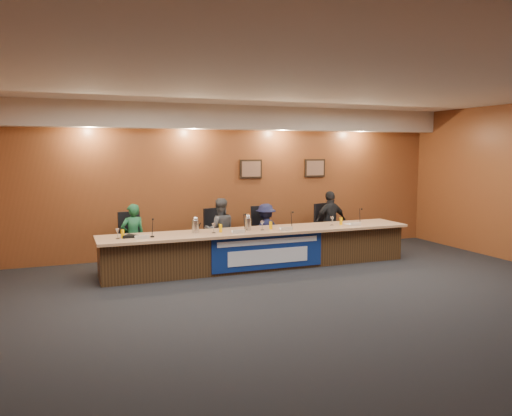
# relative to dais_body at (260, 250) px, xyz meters

# --- Properties ---
(floor) EXTENTS (10.00, 10.00, 0.00)m
(floor) POSITION_rel_dais_body_xyz_m (0.00, -2.40, -0.35)
(floor) COLOR black
(floor) RESTS_ON ground
(ceiling) EXTENTS (10.00, 8.00, 0.04)m
(ceiling) POSITION_rel_dais_body_xyz_m (0.00, -2.40, 2.85)
(ceiling) COLOR silver
(ceiling) RESTS_ON wall_back
(wall_back) EXTENTS (10.00, 0.04, 3.20)m
(wall_back) POSITION_rel_dais_body_xyz_m (0.00, 1.60, 1.25)
(wall_back) COLOR brown
(wall_back) RESTS_ON floor
(soffit) EXTENTS (10.00, 0.50, 0.50)m
(soffit) POSITION_rel_dais_body_xyz_m (0.00, 1.35, 2.60)
(soffit) COLOR beige
(soffit) RESTS_ON wall_back
(dais_body) EXTENTS (6.00, 0.80, 0.70)m
(dais_body) POSITION_rel_dais_body_xyz_m (0.00, 0.00, 0.00)
(dais_body) COLOR #3F2916
(dais_body) RESTS_ON floor
(dais_top) EXTENTS (6.10, 0.95, 0.05)m
(dais_top) POSITION_rel_dais_body_xyz_m (0.00, -0.05, 0.38)
(dais_top) COLOR tan
(dais_top) RESTS_ON dais_body
(banner) EXTENTS (2.20, 0.02, 0.65)m
(banner) POSITION_rel_dais_body_xyz_m (0.00, -0.41, 0.03)
(banner) COLOR navy
(banner) RESTS_ON dais_body
(banner_text_upper) EXTENTS (2.00, 0.01, 0.10)m
(banner_text_upper) POSITION_rel_dais_body_xyz_m (0.00, -0.43, 0.23)
(banner_text_upper) COLOR silver
(banner_text_upper) RESTS_ON banner
(banner_text_lower) EXTENTS (1.60, 0.01, 0.28)m
(banner_text_lower) POSITION_rel_dais_body_xyz_m (0.00, -0.43, -0.05)
(banner_text_lower) COLOR silver
(banner_text_lower) RESTS_ON banner
(wall_photo_left) EXTENTS (0.52, 0.04, 0.42)m
(wall_photo_left) POSITION_rel_dais_body_xyz_m (0.40, 1.57, 1.50)
(wall_photo_left) COLOR black
(wall_photo_left) RESTS_ON wall_back
(wall_photo_right) EXTENTS (0.52, 0.04, 0.42)m
(wall_photo_right) POSITION_rel_dais_body_xyz_m (2.00, 1.57, 1.50)
(wall_photo_right) COLOR black
(wall_photo_right) RESTS_ON wall_back
(panelist_a) EXTENTS (0.51, 0.38, 1.26)m
(panelist_a) POSITION_rel_dais_body_xyz_m (-2.31, 0.74, 0.28)
(panelist_a) COLOR #18542E
(panelist_a) RESTS_ON floor
(panelist_b) EXTENTS (0.71, 0.59, 1.30)m
(panelist_b) POSITION_rel_dais_body_xyz_m (-0.59, 0.74, 0.30)
(panelist_b) COLOR #47484B
(panelist_b) RESTS_ON floor
(panelist_c) EXTENTS (0.80, 0.54, 1.15)m
(panelist_c) POSITION_rel_dais_body_xyz_m (0.42, 0.74, 0.23)
(panelist_c) COLOR #151839
(panelist_c) RESTS_ON floor
(panelist_d) EXTENTS (0.84, 0.42, 1.37)m
(panelist_d) POSITION_rel_dais_body_xyz_m (1.97, 0.74, 0.34)
(panelist_d) COLOR black
(panelist_d) RESTS_ON floor
(office_chair_a) EXTENTS (0.54, 0.54, 0.08)m
(office_chair_a) POSITION_rel_dais_body_xyz_m (-2.31, 0.84, 0.13)
(office_chair_a) COLOR black
(office_chair_a) RESTS_ON floor
(office_chair_b) EXTENTS (0.59, 0.59, 0.08)m
(office_chair_b) POSITION_rel_dais_body_xyz_m (-0.59, 0.84, 0.13)
(office_chair_b) COLOR black
(office_chair_b) RESTS_ON floor
(office_chair_c) EXTENTS (0.48, 0.48, 0.08)m
(office_chair_c) POSITION_rel_dais_body_xyz_m (0.42, 0.84, 0.13)
(office_chair_c) COLOR black
(office_chair_c) RESTS_ON floor
(office_chair_d) EXTENTS (0.60, 0.60, 0.08)m
(office_chair_d) POSITION_rel_dais_body_xyz_m (1.97, 0.84, 0.13)
(office_chair_d) COLOR black
(office_chair_d) RESTS_ON floor
(nameplate_a) EXTENTS (0.24, 0.08, 0.10)m
(nameplate_a) POSITION_rel_dais_body_xyz_m (-2.29, -0.29, 0.45)
(nameplate_a) COLOR white
(nameplate_a) RESTS_ON dais_top
(microphone_a) EXTENTS (0.07, 0.07, 0.02)m
(microphone_a) POSITION_rel_dais_body_xyz_m (-2.09, -0.14, 0.41)
(microphone_a) COLOR black
(microphone_a) RESTS_ON dais_top
(juice_glass_a) EXTENTS (0.06, 0.06, 0.15)m
(juice_glass_a) POSITION_rel_dais_body_xyz_m (-2.59, -0.06, 0.47)
(juice_glass_a) COLOR #FFB500
(juice_glass_a) RESTS_ON dais_top
(water_glass_a) EXTENTS (0.08, 0.08, 0.18)m
(water_glass_a) POSITION_rel_dais_body_xyz_m (-2.68, -0.11, 0.49)
(water_glass_a) COLOR silver
(water_glass_a) RESTS_ON dais_top
(nameplate_b) EXTENTS (0.24, 0.08, 0.10)m
(nameplate_b) POSITION_rel_dais_body_xyz_m (-0.55, -0.33, 0.45)
(nameplate_b) COLOR white
(nameplate_b) RESTS_ON dais_top
(microphone_b) EXTENTS (0.07, 0.07, 0.02)m
(microphone_b) POSITION_rel_dais_body_xyz_m (-0.39, -0.14, 0.41)
(microphone_b) COLOR black
(microphone_b) RESTS_ON dais_top
(juice_glass_b) EXTENTS (0.06, 0.06, 0.15)m
(juice_glass_b) POSITION_rel_dais_body_xyz_m (-0.82, -0.08, 0.47)
(juice_glass_b) COLOR #FFB500
(juice_glass_b) RESTS_ON dais_top
(water_glass_b) EXTENTS (0.08, 0.08, 0.18)m
(water_glass_b) POSITION_rel_dais_body_xyz_m (-0.96, -0.11, 0.49)
(water_glass_b) COLOR silver
(water_glass_b) RESTS_ON dais_top
(nameplate_c) EXTENTS (0.24, 0.08, 0.10)m
(nameplate_c) POSITION_rel_dais_body_xyz_m (0.41, -0.33, 0.45)
(nameplate_c) COLOR white
(nameplate_c) RESTS_ON dais_top
(microphone_c) EXTENTS (0.07, 0.07, 0.02)m
(microphone_c) POSITION_rel_dais_body_xyz_m (0.59, -0.13, 0.41)
(microphone_c) COLOR black
(microphone_c) RESTS_ON dais_top
(juice_glass_c) EXTENTS (0.06, 0.06, 0.15)m
(juice_glass_c) POSITION_rel_dais_body_xyz_m (0.19, -0.08, 0.47)
(juice_glass_c) COLOR #FFB500
(juice_glass_c) RESTS_ON dais_top
(water_glass_c) EXTENTS (0.08, 0.08, 0.18)m
(water_glass_c) POSITION_rel_dais_body_xyz_m (-0.01, -0.13, 0.49)
(water_glass_c) COLOR silver
(water_glass_c) RESTS_ON dais_top
(nameplate_d) EXTENTS (0.24, 0.08, 0.10)m
(nameplate_d) POSITION_rel_dais_body_xyz_m (1.95, -0.30, 0.45)
(nameplate_d) COLOR white
(nameplate_d) RESTS_ON dais_top
(microphone_d) EXTENTS (0.07, 0.07, 0.02)m
(microphone_d) POSITION_rel_dais_body_xyz_m (2.11, -0.16, 0.41)
(microphone_d) COLOR black
(microphone_d) RESTS_ON dais_top
(juice_glass_d) EXTENTS (0.06, 0.06, 0.15)m
(juice_glass_d) POSITION_rel_dais_body_xyz_m (1.74, -0.09, 0.47)
(juice_glass_d) COLOR #FFB500
(juice_glass_d) RESTS_ON dais_top
(water_glass_d) EXTENTS (0.08, 0.08, 0.18)m
(water_glass_d) POSITION_rel_dais_body_xyz_m (1.54, -0.07, 0.49)
(water_glass_d) COLOR silver
(water_glass_d) RESTS_ON dais_top
(carafe_left) EXTENTS (0.13, 0.13, 0.23)m
(carafe_left) POSITION_rel_dais_body_xyz_m (-1.28, 0.04, 0.52)
(carafe_left) COLOR silver
(carafe_left) RESTS_ON dais_top
(carafe_mid) EXTENTS (0.12, 0.12, 0.24)m
(carafe_mid) POSITION_rel_dais_body_xyz_m (-0.27, -0.04, 0.52)
(carafe_mid) COLOR silver
(carafe_mid) RESTS_ON dais_top
(speakerphone) EXTENTS (0.32, 0.32, 0.05)m
(speakerphone) POSITION_rel_dais_body_xyz_m (-2.46, -0.05, 0.43)
(speakerphone) COLOR black
(speakerphone) RESTS_ON dais_top
(paper_stack) EXTENTS (0.26, 0.33, 0.01)m
(paper_stack) POSITION_rel_dais_body_xyz_m (1.99, -0.11, 0.40)
(paper_stack) COLOR white
(paper_stack) RESTS_ON dais_top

